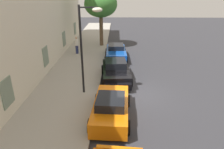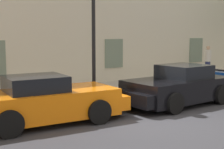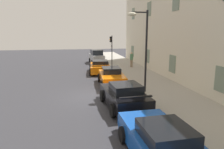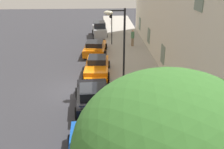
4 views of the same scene
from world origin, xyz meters
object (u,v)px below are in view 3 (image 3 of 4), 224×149
(sportscar_red_lead, at_px, (100,67))
(pedestrian_admiring, at_px, (132,59))
(sportscar_white_middle, at_px, (123,96))
(street_lamp, at_px, (141,37))
(sportscar_yellow_flank, at_px, (112,78))
(traffic_light, at_px, (111,46))
(hatchback_parked, at_px, (97,57))
(sportscar_tail_end, at_px, (159,141))

(sportscar_red_lead, relative_size, pedestrian_admiring, 2.67)
(sportscar_red_lead, height_order, sportscar_white_middle, sportscar_white_middle)
(pedestrian_admiring, bearing_deg, street_lamp, -12.89)
(sportscar_red_lead, distance_m, sportscar_yellow_flank, 5.79)
(sportscar_yellow_flank, height_order, traffic_light, traffic_light)
(hatchback_parked, bearing_deg, sportscar_white_middle, -1.50)
(sportscar_tail_end, distance_m, pedestrian_admiring, 18.37)
(sportscar_tail_end, distance_m, street_lamp, 8.37)
(street_lamp, bearing_deg, sportscar_yellow_flank, -150.14)
(hatchback_parked, bearing_deg, sportscar_yellow_flank, -1.03)
(hatchback_parked, relative_size, traffic_light, 1.04)
(hatchback_parked, distance_m, pedestrian_admiring, 6.25)
(sportscar_red_lead, relative_size, sportscar_white_middle, 1.03)
(sportscar_yellow_flank, distance_m, hatchback_parked, 12.93)
(sportscar_tail_end, height_order, pedestrian_admiring, pedestrian_admiring)
(pedestrian_admiring, bearing_deg, sportscar_tail_end, -12.87)
(sportscar_red_lead, distance_m, traffic_light, 3.89)
(sportscar_red_lead, height_order, hatchback_parked, hatchback_parked)
(sportscar_white_middle, bearing_deg, sportscar_tail_end, 0.21)
(sportscar_tail_end, bearing_deg, sportscar_red_lead, -179.99)
(sportscar_yellow_flank, xyz_separation_m, hatchback_parked, (-12.93, 0.23, 0.19))
(pedestrian_admiring, bearing_deg, sportscar_yellow_flank, -26.25)
(sportscar_red_lead, xyz_separation_m, street_lamp, (8.37, 1.70, 3.39))
(sportscar_white_middle, relative_size, pedestrian_admiring, 2.59)
(sportscar_red_lead, xyz_separation_m, sportscar_yellow_flank, (5.79, 0.22, 0.02))
(sportscar_white_middle, bearing_deg, traffic_light, 172.49)
(hatchback_parked, height_order, traffic_light, traffic_light)
(street_lamp, bearing_deg, hatchback_parked, -175.38)
(sportscar_yellow_flank, height_order, street_lamp, street_lamp)
(sportscar_yellow_flank, relative_size, sportscar_white_middle, 0.99)
(sportscar_white_middle, xyz_separation_m, hatchback_parked, (-17.78, 0.46, 0.19))
(sportscar_tail_end, distance_m, traffic_light, 18.81)
(sportscar_red_lead, distance_m, sportscar_white_middle, 10.63)
(sportscar_tail_end, bearing_deg, pedestrian_admiring, 167.13)
(sportscar_white_middle, relative_size, sportscar_tail_end, 0.97)
(sportscar_white_middle, height_order, sportscar_tail_end, sportscar_white_middle)
(sportscar_yellow_flank, xyz_separation_m, sportscar_tail_end, (10.04, -0.21, -0.03))
(street_lamp, bearing_deg, sportscar_red_lead, -168.52)
(sportscar_tail_end, height_order, traffic_light, traffic_light)
(hatchback_parked, height_order, street_lamp, street_lamp)
(sportscar_yellow_flank, height_order, pedestrian_admiring, pedestrian_admiring)
(sportscar_yellow_flank, distance_m, sportscar_tail_end, 10.04)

